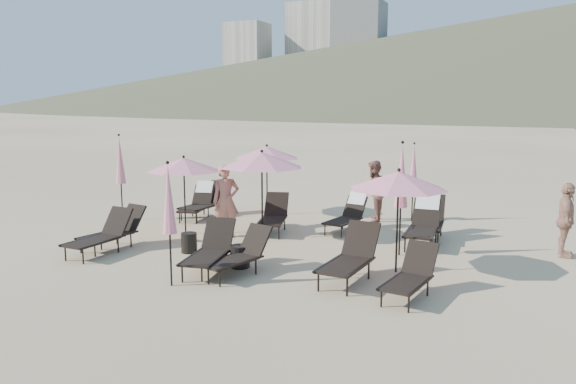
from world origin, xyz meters
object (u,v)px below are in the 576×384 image
at_px(umbrella_closed_1, 402,176).
at_px(beachgoer_b, 373,191).
at_px(umbrella_open_2, 399,180).
at_px(umbrella_closed_2, 120,160).
at_px(lounger_7, 206,201).
at_px(umbrella_open_0, 184,165).
at_px(lounger_2, 210,250).
at_px(lounger_1, 115,230).
at_px(lounger_10, 430,219).
at_px(lounger_0, 101,234).
at_px(lounger_9, 348,214).
at_px(umbrella_closed_3, 414,167).
at_px(beachgoer_c, 566,220).
at_px(lounger_4, 350,257).
at_px(umbrella_open_3, 267,152).
at_px(umbrella_closed_0, 169,200).
at_px(lounger_8, 273,215).
at_px(lounger_11, 424,222).
at_px(lounger_6, 198,202).
at_px(lounger_3, 238,254).
at_px(side_table_0, 189,243).
at_px(lounger_5, 411,275).
at_px(side_table_1, 240,256).
at_px(umbrella_open_1, 262,160).
at_px(beachgoer_a, 226,201).

xyz_separation_m(umbrella_closed_1, beachgoer_b, (-1.52, 3.41, -0.94)).
distance_m(umbrella_open_2, umbrella_closed_2, 8.91).
height_order(lounger_7, umbrella_open_0, umbrella_open_0).
bearing_deg(umbrella_closed_1, lounger_2, -140.04).
xyz_separation_m(lounger_1, lounger_10, (6.81, 4.06, 0.03)).
distance_m(lounger_0, lounger_10, 8.18).
relative_size(lounger_9, umbrella_closed_3, 0.73).
bearing_deg(lounger_10, beachgoer_c, -16.05).
bearing_deg(lounger_4, beachgoer_b, 105.09).
distance_m(umbrella_open_3, umbrella_closed_0, 7.12).
relative_size(lounger_2, lounger_8, 1.00).
xyz_separation_m(umbrella_open_2, beachgoer_b, (-1.74, 4.73, -1.03)).
height_order(lounger_0, lounger_11, lounger_11).
height_order(lounger_7, umbrella_open_3, umbrella_open_3).
distance_m(lounger_4, lounger_9, 4.35).
relative_size(lounger_6, lounger_8, 0.97).
height_order(lounger_4, lounger_9, lounger_4).
height_order(lounger_11, umbrella_closed_1, umbrella_closed_1).
bearing_deg(beachgoer_c, lounger_3, 122.78).
bearing_deg(umbrella_closed_3, umbrella_closed_1, -83.11).
distance_m(lounger_2, umbrella_open_0, 3.80).
distance_m(lounger_6, umbrella_open_2, 7.56).
xyz_separation_m(lounger_3, side_table_0, (-1.89, 1.07, -0.20)).
xyz_separation_m(lounger_10, umbrella_closed_2, (-8.82, -1.36, 1.31)).
xyz_separation_m(lounger_7, umbrella_closed_2, (-2.09, -1.34, 1.31)).
relative_size(lounger_3, lounger_6, 0.98).
distance_m(lounger_6, beachgoer_b, 5.28).
bearing_deg(lounger_5, lounger_11, 105.57).
bearing_deg(lounger_3, lounger_2, -162.53).
height_order(lounger_2, side_table_0, lounger_2).
bearing_deg(lounger_11, umbrella_open_0, -168.60).
xyz_separation_m(lounger_1, lounger_6, (-0.07, 3.84, 0.05)).
bearing_deg(lounger_9, side_table_1, -94.18).
relative_size(lounger_7, umbrella_open_1, 0.80).
bearing_deg(lounger_5, umbrella_closed_1, 115.00).
bearing_deg(lounger_11, lounger_9, 161.81).
xyz_separation_m(lounger_2, lounger_6, (-3.18, 4.58, 0.04)).
bearing_deg(lounger_6, beachgoer_c, -13.74).
height_order(lounger_1, side_table_0, lounger_1).
height_order(lounger_8, beachgoer_a, beachgoer_a).
bearing_deg(lounger_11, beachgoer_b, 128.74).
xyz_separation_m(lounger_11, umbrella_open_2, (-0.10, -2.58, 1.37)).
relative_size(lounger_7, lounger_9, 1.09).
height_order(lounger_5, lounger_11, lounger_11).
relative_size(umbrella_open_2, umbrella_closed_3, 0.93).
height_order(lounger_1, beachgoer_c, beachgoer_c).
bearing_deg(umbrella_closed_2, side_table_0, -31.12).
height_order(lounger_10, lounger_11, lounger_11).
distance_m(lounger_5, umbrella_open_0, 7.14).
height_order(lounger_0, lounger_4, lounger_4).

